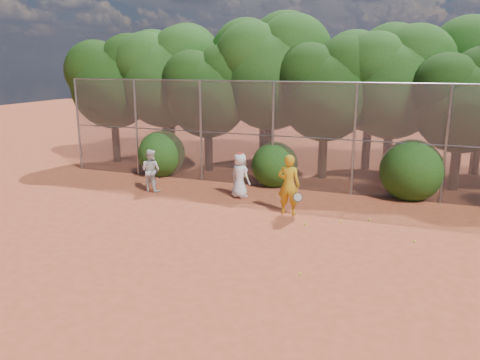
% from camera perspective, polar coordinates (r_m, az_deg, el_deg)
% --- Properties ---
extents(ground, '(80.00, 80.00, 0.00)m').
position_cam_1_polar(ground, '(12.42, 0.23, -7.98)').
color(ground, '#AD4527').
rests_on(ground, ground).
extents(fence_back, '(20.05, 0.09, 4.03)m').
position_cam_1_polar(fence_back, '(17.48, 6.81, 5.40)').
color(fence_back, gray).
rests_on(fence_back, ground).
extents(tree_0, '(4.38, 3.81, 6.00)m').
position_cam_1_polar(tree_0, '(23.16, -15.17, 11.82)').
color(tree_0, black).
rests_on(tree_0, ground).
extents(tree_1, '(4.64, 4.03, 6.35)m').
position_cam_1_polar(tree_1, '(22.22, -9.05, 12.65)').
color(tree_1, black).
rests_on(tree_1, ground).
extents(tree_2, '(3.99, 3.47, 5.47)m').
position_cam_1_polar(tree_2, '(20.48, -3.80, 11.05)').
color(tree_2, black).
rests_on(tree_2, ground).
extents(tree_3, '(4.89, 4.26, 6.70)m').
position_cam_1_polar(tree_3, '(20.51, 3.94, 13.32)').
color(tree_3, black).
rests_on(tree_3, ground).
extents(tree_4, '(4.19, 3.64, 5.73)m').
position_cam_1_polar(tree_4, '(19.35, 10.58, 11.18)').
color(tree_4, black).
rests_on(tree_4, ground).
extents(tree_5, '(4.51, 3.92, 6.17)m').
position_cam_1_polar(tree_5, '(19.85, 18.32, 11.63)').
color(tree_5, black).
rests_on(tree_5, ground).
extents(tree_6, '(3.86, 3.36, 5.29)m').
position_cam_1_polar(tree_6, '(18.91, 25.66, 9.11)').
color(tree_6, black).
rests_on(tree_6, ground).
extents(tree_9, '(4.83, 4.20, 6.62)m').
position_cam_1_polar(tree_9, '(24.72, -8.43, 13.21)').
color(tree_9, black).
rests_on(tree_9, ground).
extents(tree_10, '(5.15, 4.48, 7.06)m').
position_cam_1_polar(tree_10, '(22.91, 3.15, 13.99)').
color(tree_10, black).
rests_on(tree_10, ground).
extents(tree_11, '(4.64, 4.03, 6.35)m').
position_cam_1_polar(tree_11, '(21.51, 15.86, 12.25)').
color(tree_11, black).
rests_on(tree_11, ground).
extents(bush_0, '(2.00, 2.00, 2.00)m').
position_cam_1_polar(bush_0, '(20.15, -9.52, 3.43)').
color(bush_0, '#194010').
rests_on(bush_0, ground).
extents(bush_1, '(1.80, 1.80, 1.80)m').
position_cam_1_polar(bush_1, '(18.20, 4.25, 2.12)').
color(bush_1, '#194010').
rests_on(bush_1, ground).
extents(bush_2, '(2.20, 2.20, 2.20)m').
position_cam_1_polar(bush_2, '(17.45, 20.20, 1.43)').
color(bush_2, '#194010').
rests_on(bush_2, ground).
extents(player_yellow, '(0.87, 0.55, 1.92)m').
position_cam_1_polar(player_yellow, '(14.69, 5.97, -0.59)').
color(player_yellow, gold).
rests_on(player_yellow, ground).
extents(player_teen, '(0.92, 0.77, 1.63)m').
position_cam_1_polar(player_teen, '(16.48, 0.00, 0.57)').
color(player_teen, white).
rests_on(player_teen, ground).
extents(player_white, '(0.89, 0.79, 1.58)m').
position_cam_1_polar(player_white, '(17.62, -10.83, 1.14)').
color(player_white, silver).
rests_on(player_white, ground).
extents(ball_0, '(0.07, 0.07, 0.07)m').
position_cam_1_polar(ball_0, '(14.01, 7.91, -5.35)').
color(ball_0, '#D7EF2B').
rests_on(ball_0, ground).
extents(ball_1, '(0.07, 0.07, 0.07)m').
position_cam_1_polar(ball_1, '(14.40, 12.19, -5.00)').
color(ball_1, '#D7EF2B').
rests_on(ball_1, ground).
extents(ball_2, '(0.07, 0.07, 0.07)m').
position_cam_1_polar(ball_2, '(10.86, 7.35, -11.29)').
color(ball_2, '#D7EF2B').
rests_on(ball_2, ground).
extents(ball_3, '(0.07, 0.07, 0.07)m').
position_cam_1_polar(ball_3, '(13.45, 20.47, -6.99)').
color(ball_3, '#D7EF2B').
rests_on(ball_3, ground).
extents(ball_4, '(0.07, 0.07, 0.07)m').
position_cam_1_polar(ball_4, '(14.79, 15.51, -4.69)').
color(ball_4, '#D7EF2B').
rests_on(ball_4, ground).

